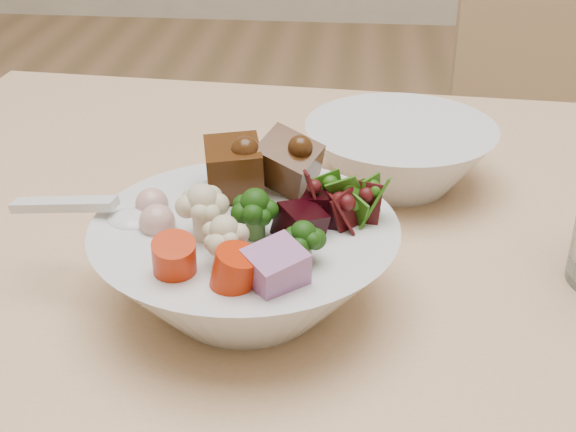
{
  "coord_description": "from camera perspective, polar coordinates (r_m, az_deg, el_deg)",
  "views": [
    {
      "loc": [
        -0.02,
        -0.66,
        1.0
      ],
      "look_at": [
        -0.07,
        -0.2,
        0.75
      ],
      "focal_mm": 50.0,
      "sensor_mm": 36.0,
      "label": 1
    }
  ],
  "objects": [
    {
      "name": "side_bowl",
      "position": [
        0.72,
        7.92,
        4.29
      ],
      "size": [
        0.17,
        0.17,
        0.06
      ],
      "primitive_type": null,
      "color": "silver",
      "rests_on": "dining_table"
    },
    {
      "name": "chair_far",
      "position": [
        1.28,
        19.39,
        0.69
      ],
      "size": [
        0.38,
        0.38,
        0.77
      ],
      "rotation": [
        0.0,
        0.0,
        0.07
      ],
      "color": "tan",
      "rests_on": "ground"
    },
    {
      "name": "soup_spoon",
      "position": [
        0.55,
        -12.06,
        -0.08
      ],
      "size": [
        0.12,
        0.04,
        0.02
      ],
      "rotation": [
        0.0,
        0.0,
        -0.17
      ],
      "color": "silver",
      "rests_on": "food_bowl"
    },
    {
      "name": "food_bowl",
      "position": [
        0.55,
        -2.85,
        -2.96
      ],
      "size": [
        0.21,
        0.21,
        0.11
      ],
      "color": "silver",
      "rests_on": "dining_table"
    }
  ]
}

